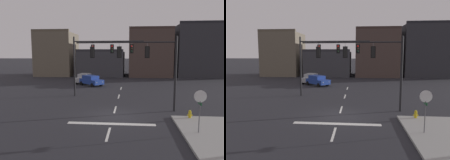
# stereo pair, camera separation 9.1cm
# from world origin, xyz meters

# --- Properties ---
(ground_plane) EXTENTS (400.00, 400.00, 0.00)m
(ground_plane) POSITION_xyz_m (0.00, 0.00, 0.00)
(ground_plane) COLOR #232328
(stop_bar_paint) EXTENTS (6.40, 0.50, 0.01)m
(stop_bar_paint) POSITION_xyz_m (0.00, -2.00, 0.00)
(stop_bar_paint) COLOR silver
(stop_bar_paint) RESTS_ON ground
(lane_centreline) EXTENTS (0.16, 26.40, 0.01)m
(lane_centreline) POSITION_xyz_m (0.00, 2.00, 0.00)
(lane_centreline) COLOR silver
(lane_centreline) RESTS_ON ground
(signal_mast_near_side) EXTENTS (8.93, 0.82, 6.56)m
(signal_mast_near_side) POSITION_xyz_m (2.29, 2.14, 4.62)
(signal_mast_near_side) COLOR black
(signal_mast_near_side) RESTS_ON ground
(signal_mast_far_side) EXTENTS (8.19, 0.63, 7.04)m
(signal_mast_far_side) POSITION_xyz_m (-2.66, 7.84, 4.91)
(signal_mast_far_side) COLOR black
(signal_mast_far_side) RESTS_ON ground
(stop_sign) EXTENTS (0.76, 0.64, 2.83)m
(stop_sign) POSITION_xyz_m (5.65, -3.61, 2.14)
(stop_sign) COLOR #56565B
(stop_sign) RESTS_ON ground
(car_lot_nearside) EXTENTS (4.43, 4.33, 1.61)m
(car_lot_nearside) POSITION_xyz_m (-4.88, 16.26, 0.86)
(car_lot_nearside) COLOR navy
(car_lot_nearside) RESTS_ON ground
(car_lot_middle) EXTENTS (2.41, 4.63, 1.61)m
(car_lot_middle) POSITION_xyz_m (-6.58, 19.17, 0.86)
(car_lot_middle) COLOR #9EA0A5
(car_lot_middle) RESTS_ON ground
(fire_hydrant) EXTENTS (0.40, 0.30, 0.75)m
(fire_hydrant) POSITION_xyz_m (5.95, -0.47, 0.33)
(fire_hydrant) COLOR gold
(fire_hydrant) RESTS_ON ground
(building_row) EXTENTS (42.29, 11.43, 11.50)m
(building_row) POSITION_xyz_m (3.48, 32.65, 4.76)
(building_row) COLOR #665B4C
(building_row) RESTS_ON ground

